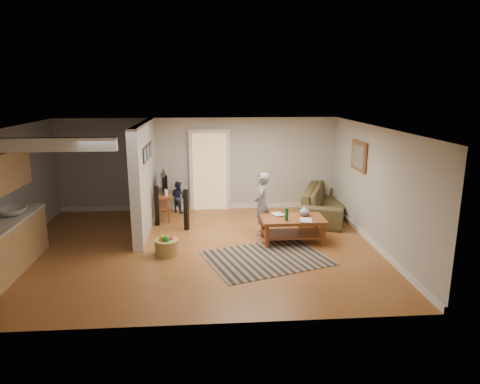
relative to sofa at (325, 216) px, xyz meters
name	(u,v)px	position (x,y,z in m)	size (l,w,h in m)	color
ground	(197,248)	(-3.30, -2.07, 0.00)	(7.50, 7.50, 0.00)	brown
room_shell	(145,177)	(-4.37, -1.64, 1.46)	(7.54, 6.02, 2.52)	#AAA8A3
area_rug	(267,258)	(-1.92, -2.74, 0.01)	(2.29, 1.67, 0.01)	black
sofa	(325,216)	(0.00, 0.00, 0.00)	(2.61, 1.02, 0.76)	#443922
coffee_table	(293,223)	(-1.22, -1.81, 0.42)	(1.37, 0.81, 0.81)	maroon
tv_console	(162,194)	(-4.24, 0.13, 0.63)	(0.61, 1.15, 0.94)	maroon
speaker_left	(186,210)	(-3.57, -0.87, 0.49)	(0.10, 0.10, 0.98)	black
speaker_right	(157,206)	(-4.30, -0.46, 0.49)	(0.10, 0.10, 0.98)	black
toy_basket	(167,246)	(-3.90, -2.39, 0.18)	(0.48, 0.48, 0.43)	olive
child	(261,234)	(-1.85, -1.28, 0.00)	(0.52, 0.34, 1.43)	gray
toddler	(179,212)	(-3.86, 0.63, 0.00)	(0.41, 0.32, 0.85)	#1D203C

